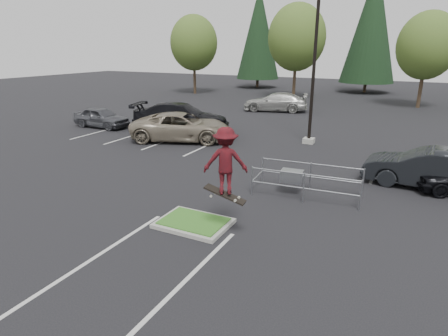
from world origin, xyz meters
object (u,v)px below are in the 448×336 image
at_px(car_l_tan, 180,127).
at_px(car_far_silver, 276,102).
at_px(cart_corral, 296,177).
at_px(decid_a, 194,45).
at_px(decid_b, 297,40).
at_px(skateboarder, 225,161).
at_px(light_pole, 314,62).
at_px(car_l_black, 180,117).
at_px(decid_c, 427,48).
at_px(car_l_grey, 101,117).
at_px(conif_b, 372,24).
at_px(conif_a, 259,33).
at_px(car_r_charc, 428,168).

xyz_separation_m(car_l_tan, car_far_silver, (1.50, 12.77, -0.03)).
bearing_deg(cart_corral, decid_a, 123.22).
height_order(decid_b, skateboarder, decid_b).
relative_size(light_pole, decid_b, 1.05).
xyz_separation_m(decid_b, skateboarder, (7.21, -30.75, -3.73)).
xyz_separation_m(decid_b, car_l_black, (-1.99, -19.03, -5.12)).
xyz_separation_m(decid_c, cart_corral, (-3.93, -25.87, -4.56)).
height_order(light_pole, car_l_tan, light_pole).
bearing_deg(cart_corral, car_l_grey, 154.38).
bearing_deg(decid_a, cart_corral, -52.41).
height_order(conif_b, car_l_tan, conif_b).
relative_size(skateboarder, car_l_tan, 0.36).
relative_size(conif_a, car_l_tan, 2.19).
bearing_deg(car_l_black, car_l_grey, 89.89).
height_order(car_l_black, car_r_charc, car_l_black).
distance_m(decid_b, decid_c, 12.05).
bearing_deg(cart_corral, conif_b, 88.86).
distance_m(decid_b, car_far_silver, 10.07).
bearing_deg(car_l_grey, car_l_black, -74.56).
relative_size(conif_b, car_l_grey, 3.56).
bearing_deg(car_r_charc, decid_a, -129.97).
distance_m(decid_b, car_l_tan, 21.94).
xyz_separation_m(decid_c, car_l_black, (-13.99, -18.33, -4.33)).
relative_size(light_pole, car_l_grey, 2.49).
xyz_separation_m(decid_a, conif_b, (18.01, 10.47, 2.27)).
bearing_deg(conif_a, car_r_charc, -58.15).
xyz_separation_m(decid_a, car_far_silver, (13.01, -8.03, -4.79)).
height_order(car_r_charc, car_far_silver, car_r_charc).
distance_m(decid_b, cart_corral, 28.28).
height_order(decid_c, car_l_tan, decid_c).
bearing_deg(decid_b, decid_a, -177.61).
distance_m(car_r_charc, car_far_silver, 18.90).
xyz_separation_m(light_pole, decid_c, (5.49, 17.83, 0.69)).
bearing_deg(car_r_charc, car_far_silver, -139.27).
height_order(conif_a, car_l_tan, conif_a).
xyz_separation_m(car_l_tan, car_l_black, (-1.50, 2.27, 0.10)).
xyz_separation_m(decid_c, car_far_silver, (-10.99, -7.83, -4.47)).
bearing_deg(light_pole, car_l_black, -176.63).
bearing_deg(car_l_grey, cart_corral, -110.90).
xyz_separation_m(decid_c, conif_a, (-19.99, 10.17, 1.84)).
bearing_deg(decid_b, skateboarder, -76.80).
distance_m(light_pole, car_l_grey, 14.66).
height_order(car_l_grey, car_r_charc, car_r_charc).
bearing_deg(car_far_silver, car_l_black, -29.52).
distance_m(decid_a, car_far_silver, 16.02).
relative_size(conif_a, cart_corral, 3.25).
relative_size(car_l_grey, car_far_silver, 0.75).
bearing_deg(car_l_grey, skateboarder, -124.48).
relative_size(skateboarder, car_l_grey, 0.53).
bearing_deg(conif_a, cart_corral, -65.98).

